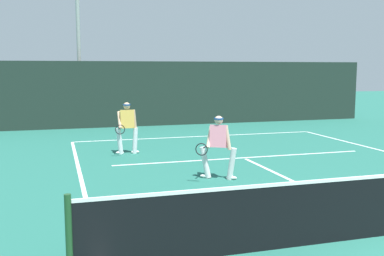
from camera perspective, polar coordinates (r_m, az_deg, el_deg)
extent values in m
cube|color=white|center=(17.89, 0.77, -1.06)|extent=(9.61, 0.10, 0.01)
cube|color=white|center=(13.71, 6.45, -3.73)|extent=(7.83, 0.10, 0.01)
cube|color=white|center=(10.78, 13.55, -6.98)|extent=(0.10, 6.40, 0.01)
cylinder|color=#1E4723|center=(6.17, -15.19, -12.84)|extent=(0.09, 0.09, 1.07)
cylinder|color=silver|center=(10.96, 5.00, -4.50)|extent=(0.28, 0.25, 0.78)
cylinder|color=silver|center=(11.10, 1.68, -4.33)|extent=(0.32, 0.27, 0.78)
ellipsoid|color=white|center=(11.04, 4.98, -6.23)|extent=(0.28, 0.23, 0.09)
ellipsoid|color=white|center=(11.17, 1.68, -6.04)|extent=(0.28, 0.23, 0.09)
cube|color=pink|center=(10.91, 3.36, -1.04)|extent=(0.50, 0.47, 0.57)
cylinder|color=beige|center=(10.87, 4.50, -1.21)|extent=(0.21, 0.18, 0.60)
cylinder|color=beige|center=(10.96, 2.22, -1.12)|extent=(0.31, 0.41, 0.53)
sphere|color=beige|center=(10.86, 3.37, 1.00)|extent=(0.21, 0.21, 0.21)
cylinder|color=#19478C|center=(10.85, 3.37, 1.19)|extent=(0.31, 0.31, 0.04)
cylinder|color=black|center=(10.76, 1.65, -2.39)|extent=(0.17, 0.24, 0.03)
torus|color=black|center=(10.44, 1.20, -2.70)|extent=(0.26, 0.18, 0.29)
cylinder|color=silver|center=(14.40, -7.16, -1.58)|extent=(0.20, 0.15, 0.82)
cylinder|color=silver|center=(14.34, -9.06, -1.65)|extent=(0.22, 0.15, 0.82)
ellipsoid|color=white|center=(14.46, -7.13, -2.99)|extent=(0.26, 0.12, 0.09)
ellipsoid|color=white|center=(14.40, -9.03, -3.06)|extent=(0.26, 0.12, 0.09)
cube|color=#E5B24C|center=(14.28, -8.16, 1.13)|extent=(0.43, 0.28, 0.58)
cylinder|color=tan|center=(14.31, -7.23, 1.05)|extent=(0.15, 0.10, 0.63)
cylinder|color=tan|center=(14.25, -9.09, 0.99)|extent=(0.11, 0.49, 0.53)
sphere|color=tan|center=(14.24, -8.19, 2.77)|extent=(0.22, 0.22, 0.22)
cylinder|color=#19478C|center=(14.24, -8.19, 2.92)|extent=(0.24, 0.24, 0.04)
cylinder|color=black|center=(14.03, -9.16, -0.01)|extent=(0.04, 0.26, 0.03)
torus|color=black|center=(13.69, -9.02, -0.18)|extent=(0.29, 0.03, 0.29)
sphere|color=#D1E033|center=(8.70, -1.70, -10.06)|extent=(0.07, 0.07, 0.07)
cube|color=#1D2D26|center=(21.46, -2.35, 4.35)|extent=(20.04, 0.12, 2.99)
cylinder|color=#9EA39E|center=(22.18, -14.03, 10.17)|extent=(0.18, 0.18, 7.57)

